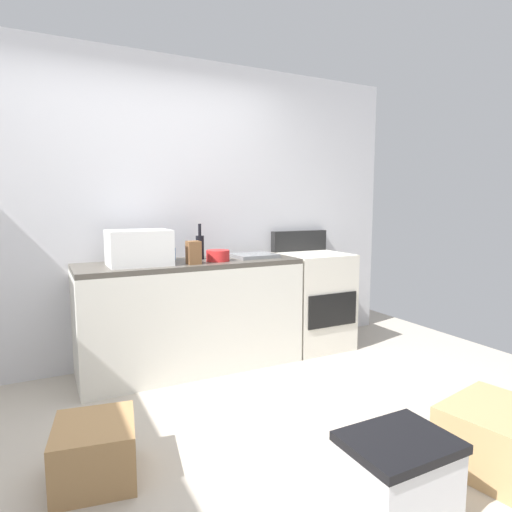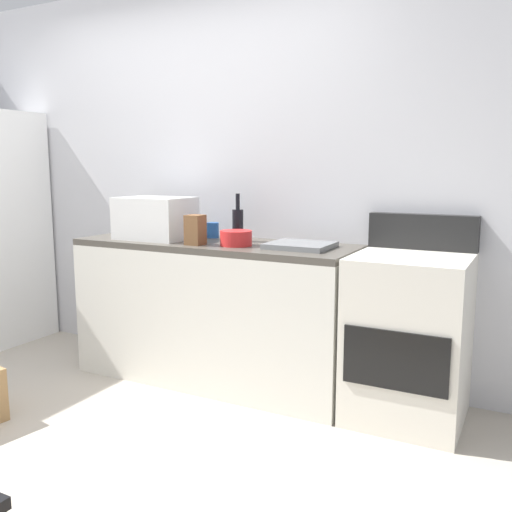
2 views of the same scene
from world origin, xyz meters
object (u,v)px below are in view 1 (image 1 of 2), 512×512
object	(u,v)px
coffee_mug	(171,254)
cardboard_box_large	(95,452)
microwave	(139,248)
storage_bin	(398,479)
stove_oven	(313,298)
mixing_bowl	(218,256)
cardboard_box_medium	(497,437)
wine_bottle	(200,246)
knife_block	(193,253)

from	to	relation	value
coffee_mug	cardboard_box_large	xyz separation A→B (m)	(-0.79, -1.37, -0.80)
microwave	storage_bin	bearing A→B (deg)	-72.68
stove_oven	cardboard_box_large	distance (m)	2.47
stove_oven	mixing_bowl	xyz separation A→B (m)	(-1.01, -0.10, 0.48)
cardboard_box_medium	microwave	bearing A→B (deg)	124.82
stove_oven	wine_bottle	size ratio (longest dim) A/B	3.67
storage_bin	mixing_bowl	bearing A→B (deg)	90.35
mixing_bowl	cardboard_box_large	size ratio (longest dim) A/B	0.46
stove_oven	coffee_mug	world-z (taller)	stove_oven
microwave	coffee_mug	xyz separation A→B (m)	(0.30, 0.21, -0.09)
microwave	cardboard_box_medium	distance (m)	2.58
stove_oven	mixing_bowl	bearing A→B (deg)	-174.58
microwave	cardboard_box_large	xyz separation A→B (m)	(-0.49, -1.16, -0.89)
stove_oven	knife_block	distance (m)	1.37
cardboard_box_medium	wine_bottle	bearing A→B (deg)	111.76
cardboard_box_medium	storage_bin	distance (m)	0.75
wine_bottle	mixing_bowl	size ratio (longest dim) A/B	1.58
microwave	wine_bottle	distance (m)	0.55
microwave	wine_bottle	size ratio (longest dim) A/B	1.53
stove_oven	cardboard_box_medium	size ratio (longest dim) A/B	2.06
microwave	cardboard_box_medium	bearing A→B (deg)	-55.18
stove_oven	storage_bin	bearing A→B (deg)	-115.52
knife_block	mixing_bowl	world-z (taller)	knife_block
coffee_mug	mixing_bowl	distance (m)	0.41
stove_oven	wine_bottle	xyz separation A→B (m)	(-1.10, 0.09, 0.54)
storage_bin	microwave	bearing A→B (deg)	107.32
cardboard_box_large	cardboard_box_medium	world-z (taller)	cardboard_box_medium
stove_oven	microwave	distance (m)	1.74
wine_bottle	coffee_mug	world-z (taller)	wine_bottle
stove_oven	coffee_mug	bearing A→B (deg)	173.09
knife_block	cardboard_box_medium	world-z (taller)	knife_block
coffee_mug	mixing_bowl	world-z (taller)	coffee_mug
storage_bin	cardboard_box_large	bearing A→B (deg)	141.68
coffee_mug	knife_block	xyz separation A→B (m)	(0.09, -0.34, 0.04)
cardboard_box_medium	coffee_mug	bearing A→B (deg)	116.14
knife_block	cardboard_box_large	bearing A→B (deg)	-130.35
knife_block	coffee_mug	bearing A→B (deg)	104.30
coffee_mug	cardboard_box_large	distance (m)	1.77
microwave	mixing_bowl	size ratio (longest dim) A/B	2.42
stove_oven	microwave	xyz separation A→B (m)	(-1.64, -0.05, 0.57)
wine_bottle	cardboard_box_medium	world-z (taller)	wine_bottle
coffee_mug	wine_bottle	bearing A→B (deg)	-17.97
wine_bottle	stove_oven	bearing A→B (deg)	-4.48
microwave	mixing_bowl	world-z (taller)	microwave
mixing_bowl	microwave	bearing A→B (deg)	175.89
coffee_mug	knife_block	size ratio (longest dim) A/B	0.56
knife_block	wine_bottle	bearing A→B (deg)	60.82
storage_bin	stove_oven	bearing A→B (deg)	64.48
stove_oven	mixing_bowl	size ratio (longest dim) A/B	5.79
wine_bottle	knife_block	world-z (taller)	wine_bottle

